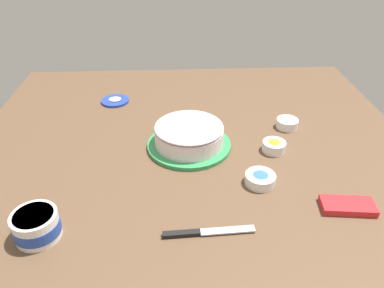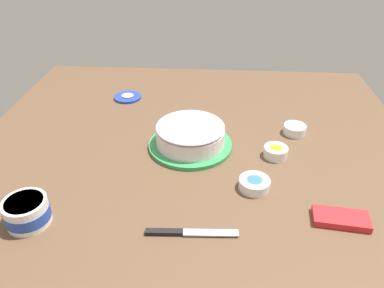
{
  "view_description": "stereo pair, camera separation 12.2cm",
  "coord_description": "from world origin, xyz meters",
  "px_view_note": "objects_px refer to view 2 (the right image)",
  "views": [
    {
      "loc": [
        -0.06,
        -1.0,
        0.7
      ],
      "look_at": [
        -0.0,
        0.02,
        0.04
      ],
      "focal_mm": 34.42,
      "sensor_mm": 36.0,
      "label": 1
    },
    {
      "loc": [
        0.06,
        -1.0,
        0.7
      ],
      "look_at": [
        -0.0,
        0.02,
        0.04
      ],
      "focal_mm": 34.42,
      "sensor_mm": 36.0,
      "label": 2
    }
  ],
  "objects_px": {
    "sprinkle_bowl_orange": "(276,151)",
    "sprinkle_bowl_blue": "(254,183)",
    "spreading_knife": "(183,232)",
    "frosting_tub_lid": "(128,97)",
    "sprinkle_bowl_rainbow": "(295,129)",
    "candy_box_lower": "(341,219)",
    "frosting_tub": "(27,211)",
    "frosted_cake": "(190,136)"
  },
  "relations": [
    {
      "from": "frosted_cake",
      "to": "frosting_tub",
      "type": "relative_size",
      "value": 2.49
    },
    {
      "from": "sprinkle_bowl_orange",
      "to": "sprinkle_bowl_blue",
      "type": "height_order",
      "value": "sprinkle_bowl_orange"
    },
    {
      "from": "spreading_knife",
      "to": "sprinkle_bowl_orange",
      "type": "distance_m",
      "value": 0.46
    },
    {
      "from": "sprinkle_bowl_orange",
      "to": "spreading_knife",
      "type": "bearing_deg",
      "value": -126.97
    },
    {
      "from": "frosting_tub_lid",
      "to": "candy_box_lower",
      "type": "height_order",
      "value": "candy_box_lower"
    },
    {
      "from": "frosting_tub",
      "to": "candy_box_lower",
      "type": "relative_size",
      "value": 0.8
    },
    {
      "from": "sprinkle_bowl_orange",
      "to": "frosting_tub_lid",
      "type": "bearing_deg",
      "value": 145.51
    },
    {
      "from": "sprinkle_bowl_rainbow",
      "to": "frosting_tub_lid",
      "type": "bearing_deg",
      "value": 159.7
    },
    {
      "from": "frosting_tub",
      "to": "candy_box_lower",
      "type": "bearing_deg",
      "value": 4.05
    },
    {
      "from": "sprinkle_bowl_blue",
      "to": "candy_box_lower",
      "type": "bearing_deg",
      "value": -28.94
    },
    {
      "from": "spreading_knife",
      "to": "sprinkle_bowl_orange",
      "type": "bearing_deg",
      "value": 53.03
    },
    {
      "from": "frosting_tub_lid",
      "to": "sprinkle_bowl_rainbow",
      "type": "distance_m",
      "value": 0.71
    },
    {
      "from": "spreading_knife",
      "to": "sprinkle_bowl_orange",
      "type": "xyz_separation_m",
      "value": [
        0.27,
        0.36,
        0.01
      ]
    },
    {
      "from": "frosted_cake",
      "to": "spreading_knife",
      "type": "distance_m",
      "value": 0.41
    },
    {
      "from": "frosting_tub",
      "to": "candy_box_lower",
      "type": "distance_m",
      "value": 0.82
    },
    {
      "from": "frosting_tub",
      "to": "sprinkle_bowl_rainbow",
      "type": "relative_size",
      "value": 1.44
    },
    {
      "from": "sprinkle_bowl_rainbow",
      "to": "sprinkle_bowl_orange",
      "type": "relative_size",
      "value": 1.02
    },
    {
      "from": "frosting_tub",
      "to": "sprinkle_bowl_blue",
      "type": "height_order",
      "value": "frosting_tub"
    },
    {
      "from": "frosting_tub",
      "to": "sprinkle_bowl_rainbow",
      "type": "xyz_separation_m",
      "value": [
        0.77,
        0.5,
        -0.02
      ]
    },
    {
      "from": "frosting_tub",
      "to": "sprinkle_bowl_orange",
      "type": "bearing_deg",
      "value": 27.12
    },
    {
      "from": "frosting_tub",
      "to": "frosting_tub_lid",
      "type": "xyz_separation_m",
      "value": [
        0.1,
        0.75,
        -0.03
      ]
    },
    {
      "from": "frosting_tub_lid",
      "to": "sprinkle_bowl_rainbow",
      "type": "height_order",
      "value": "sprinkle_bowl_rainbow"
    },
    {
      "from": "frosting_tub_lid",
      "to": "sprinkle_bowl_blue",
      "type": "distance_m",
      "value": 0.76
    },
    {
      "from": "frosting_tub",
      "to": "spreading_knife",
      "type": "xyz_separation_m",
      "value": [
        0.41,
        -0.02,
        -0.03
      ]
    },
    {
      "from": "sprinkle_bowl_rainbow",
      "to": "sprinkle_bowl_blue",
      "type": "xyz_separation_m",
      "value": [
        -0.17,
        -0.32,
        0.0
      ]
    },
    {
      "from": "frosting_tub",
      "to": "candy_box_lower",
      "type": "height_order",
      "value": "frosting_tub"
    },
    {
      "from": "sprinkle_bowl_orange",
      "to": "candy_box_lower",
      "type": "relative_size",
      "value": 0.54
    },
    {
      "from": "frosting_tub_lid",
      "to": "sprinkle_bowl_blue",
      "type": "height_order",
      "value": "sprinkle_bowl_blue"
    },
    {
      "from": "frosted_cake",
      "to": "spreading_knife",
      "type": "xyz_separation_m",
      "value": [
        0.01,
        -0.4,
        -0.04
      ]
    },
    {
      "from": "candy_box_lower",
      "to": "frosting_tub_lid",
      "type": "bearing_deg",
      "value": 142.61
    },
    {
      "from": "frosted_cake",
      "to": "candy_box_lower",
      "type": "height_order",
      "value": "frosted_cake"
    },
    {
      "from": "spreading_knife",
      "to": "sprinkle_bowl_rainbow",
      "type": "distance_m",
      "value": 0.63
    },
    {
      "from": "frosting_tub_lid",
      "to": "sprinkle_bowl_orange",
      "type": "distance_m",
      "value": 0.71
    },
    {
      "from": "sprinkle_bowl_blue",
      "to": "frosting_tub_lid",
      "type": "bearing_deg",
      "value": 131.25
    },
    {
      "from": "frosting_tub_lid",
      "to": "spreading_knife",
      "type": "relative_size",
      "value": 0.49
    },
    {
      "from": "sprinkle_bowl_rainbow",
      "to": "candy_box_lower",
      "type": "height_order",
      "value": "sprinkle_bowl_rainbow"
    },
    {
      "from": "sprinkle_bowl_rainbow",
      "to": "candy_box_lower",
      "type": "relative_size",
      "value": 0.56
    },
    {
      "from": "spreading_knife",
      "to": "sprinkle_bowl_blue",
      "type": "bearing_deg",
      "value": 45.3
    },
    {
      "from": "candy_box_lower",
      "to": "sprinkle_bowl_rainbow",
      "type": "bearing_deg",
      "value": 102.81
    },
    {
      "from": "frosted_cake",
      "to": "sprinkle_bowl_rainbow",
      "type": "bearing_deg",
      "value": 16.83
    },
    {
      "from": "spreading_knife",
      "to": "sprinkle_bowl_blue",
      "type": "distance_m",
      "value": 0.27
    },
    {
      "from": "sprinkle_bowl_orange",
      "to": "sprinkle_bowl_rainbow",
      "type": "bearing_deg",
      "value": 60.39
    }
  ]
}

